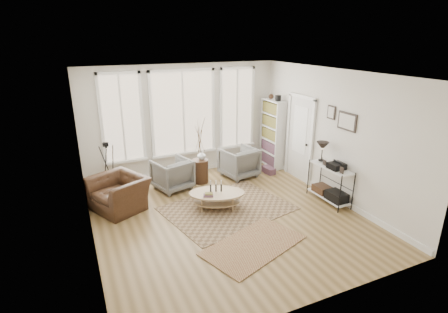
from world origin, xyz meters
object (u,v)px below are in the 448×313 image
bookcase (273,133)px  side_table (200,152)px  armchair_left (172,174)px  armchair_right (239,162)px  low_shelf (330,180)px  accent_chair (119,193)px  coffee_table (217,196)px

bookcase → side_table: 2.31m
side_table → armchair_left: bearing=-172.7°
armchair_right → side_table: 1.15m
bookcase → low_shelf: bearing=-91.3°
side_table → accent_chair: 2.25m
low_shelf → bookcase: bearing=88.7°
bookcase → armchair_right: size_ratio=2.39×
armchair_right → coffee_table: bearing=37.8°
coffee_table → accent_chair: accent_chair is taller
coffee_table → accent_chair: bearing=155.6°
low_shelf → armchair_right: low_shelf is taller
coffee_table → accent_chair: 2.10m
coffee_table → side_table: (0.20, 1.50, 0.52)m
low_shelf → armchair_left: (-3.00, 2.12, -0.13)m
bookcase → low_shelf: bookcase is taller
armchair_left → armchair_right: 1.84m
side_table → bookcase: bearing=7.4°
low_shelf → coffee_table: size_ratio=0.95×
bookcase → side_table: bookcase is taller
armchair_left → side_table: bearing=171.3°
side_table → accent_chair: bearing=-163.2°
side_table → accent_chair: side_table is taller
coffee_table → armchair_right: bearing=49.0°
bookcase → side_table: size_ratio=1.23×
low_shelf → armchair_right: bearing=118.1°
low_shelf → coffee_table: 2.55m
armchair_left → side_table: side_table is taller
coffee_table → armchair_left: 1.52m
coffee_table → accent_chair: (-1.91, 0.86, 0.07)m
low_shelf → armchair_right: 2.48m
coffee_table → side_table: bearing=82.5°
armchair_left → side_table: (0.77, 0.10, 0.43)m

